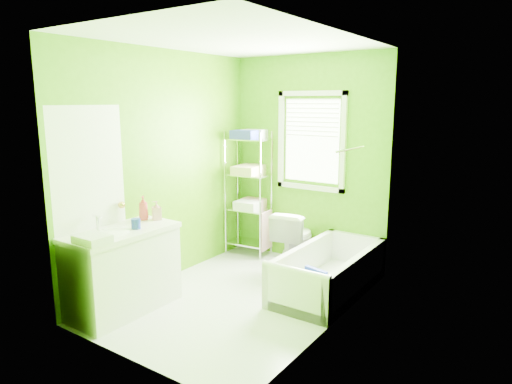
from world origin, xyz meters
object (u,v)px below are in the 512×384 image
Objects in this scene: vanity at (123,268)px; wire_shelf_unit at (250,179)px; bathtub at (327,278)px; toilet at (294,238)px.

wire_shelf_unit reaches higher than vanity.
bathtub is at bearing 45.74° from vanity.
toilet is 2.16m from vanity.
toilet is 0.66× the size of vanity.
bathtub is 1.77m from wire_shelf_unit.
bathtub is 0.92× the size of wire_shelf_unit.
wire_shelf_unit reaches higher than toilet.
bathtub is 0.89m from toilet.
vanity reaches higher than toilet.
wire_shelf_unit is (-0.72, 0.09, 0.66)m from toilet.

